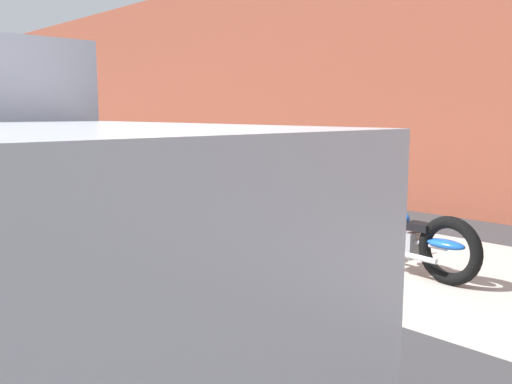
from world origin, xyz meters
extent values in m
plane|color=#38383A|center=(0.00, 0.00, 0.00)|extent=(80.00, 80.00, 0.00)
cube|color=#B2ADA3|center=(0.00, 1.75, 0.00)|extent=(36.00, 3.50, 0.01)
cube|color=brown|center=(0.00, 5.20, 2.47)|extent=(36.00, 0.50, 4.95)
torus|color=black|center=(-1.12, 1.01, 0.34)|extent=(0.68, 0.17, 0.68)
torus|color=black|center=(-2.41, 1.19, 0.36)|extent=(0.74, 0.23, 0.73)
cylinder|color=silver|center=(-1.77, 1.10, 0.38)|extent=(1.23, 0.23, 0.06)
cube|color=#99999E|center=(-1.85, 1.11, 0.34)|extent=(0.35, 0.26, 0.28)
ellipsoid|color=orange|center=(-1.69, 1.09, 0.62)|extent=(0.46, 0.25, 0.20)
ellipsoid|color=orange|center=(-2.36, 1.19, 0.42)|extent=(0.46, 0.24, 0.10)
cube|color=black|center=(-2.04, 1.14, 0.56)|extent=(0.30, 0.24, 0.08)
cylinder|color=silver|center=(-1.16, 1.02, 0.65)|extent=(0.05, 0.05, 0.62)
cylinder|color=silver|center=(-1.16, 1.02, 1.01)|extent=(0.11, 0.58, 0.03)
sphere|color=white|center=(-1.06, 1.00, 0.83)|extent=(0.11, 0.11, 0.11)
cylinder|color=silver|center=(-2.06, 1.29, 0.26)|extent=(0.55, 0.14, 0.06)
torus|color=black|center=(-0.53, 1.41, 0.34)|extent=(0.68, 0.11, 0.68)
torus|color=black|center=(0.77, 1.35, 0.36)|extent=(0.74, 0.17, 0.73)
cylinder|color=silver|center=(0.12, 1.38, 0.38)|extent=(1.24, 0.12, 0.06)
cube|color=#99999E|center=(0.20, 1.37, 0.34)|extent=(0.33, 0.24, 0.28)
ellipsoid|color=black|center=(0.04, 1.38, 0.62)|extent=(0.45, 0.21, 0.20)
ellipsoid|color=black|center=(0.72, 1.35, 0.42)|extent=(0.45, 0.20, 0.10)
cube|color=black|center=(0.40, 1.36, 0.56)|extent=(0.29, 0.21, 0.08)
cylinder|color=silver|center=(-0.49, 1.41, 0.65)|extent=(0.05, 0.05, 0.62)
cylinder|color=silver|center=(-0.49, 1.41, 1.01)|extent=(0.06, 0.58, 0.03)
sphere|color=white|center=(-0.59, 1.41, 0.83)|extent=(0.11, 0.11, 0.11)
cylinder|color=silver|center=(0.44, 1.21, 0.26)|extent=(0.55, 0.09, 0.06)
torus|color=black|center=(1.43, 1.46, 0.34)|extent=(0.68, 0.13, 0.68)
torus|color=black|center=(2.72, 1.36, 0.36)|extent=(0.74, 0.18, 0.73)
cylinder|color=silver|center=(2.08, 1.41, 0.38)|extent=(1.24, 0.15, 0.06)
cube|color=#99999E|center=(2.16, 1.41, 0.34)|extent=(0.34, 0.24, 0.28)
ellipsoid|color=blue|center=(2.00, 1.42, 0.62)|extent=(0.45, 0.22, 0.20)
ellipsoid|color=blue|center=(2.68, 1.37, 0.42)|extent=(0.45, 0.21, 0.10)
cube|color=black|center=(2.36, 1.39, 0.56)|extent=(0.29, 0.22, 0.08)
cylinder|color=silver|center=(1.47, 1.46, 0.65)|extent=(0.05, 0.05, 0.62)
cylinder|color=silver|center=(1.47, 1.46, 1.01)|extent=(0.07, 0.58, 0.03)
sphere|color=white|center=(1.37, 1.46, 0.83)|extent=(0.11, 0.11, 0.11)
cylinder|color=silver|center=(2.38, 1.24, 0.26)|extent=(0.55, 0.10, 0.06)
camera|label=1|loc=(5.35, -3.92, 1.79)|focal=38.36mm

